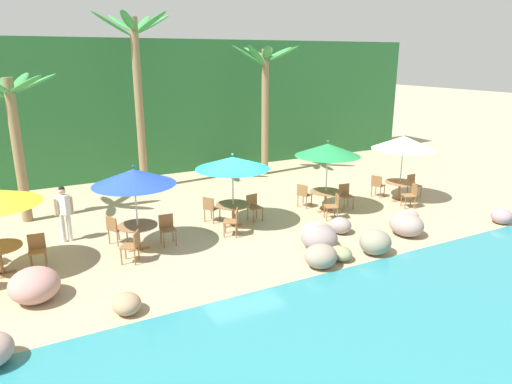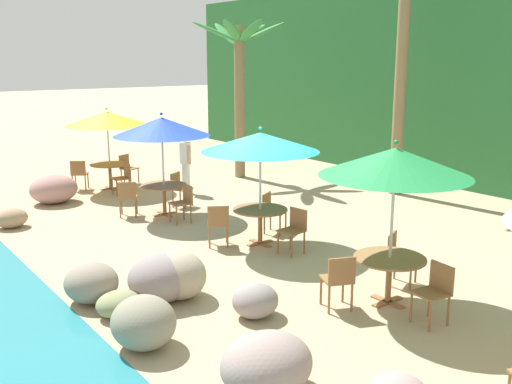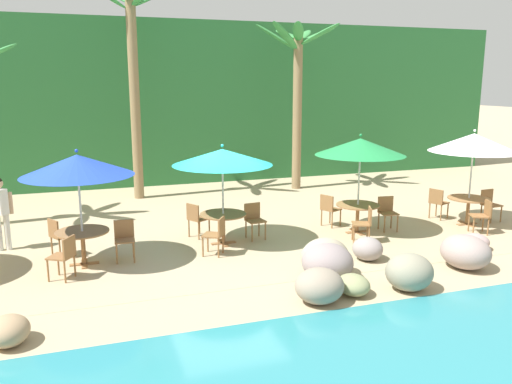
{
  "view_description": "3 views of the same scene",
  "coord_description": "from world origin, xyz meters",
  "px_view_note": "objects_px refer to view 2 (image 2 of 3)",
  "views": [
    {
      "loc": [
        -5.96,
        -12.62,
        5.29
      ],
      "look_at": [
        0.63,
        -0.19,
        1.15
      ],
      "focal_mm": 32.63,
      "sensor_mm": 36.0,
      "label": 1
    },
    {
      "loc": [
        8.97,
        -6.67,
        3.7
      ],
      "look_at": [
        0.05,
        0.04,
        1.12
      ],
      "focal_mm": 40.85,
      "sensor_mm": 36.0,
      "label": 2
    },
    {
      "loc": [
        -3.07,
        -11.36,
        3.79
      ],
      "look_at": [
        0.71,
        -0.15,
        1.28
      ],
      "focal_mm": 36.5,
      "sensor_mm": 36.0,
      "label": 3
    }
  ],
  "objects_px": {
    "palm_tree_second": "(405,25)",
    "chair_green_seaward": "(436,289)",
    "umbrella_yellow": "(107,119)",
    "palm_tree_nearest": "(240,72)",
    "dining_table_green": "(389,265)",
    "umbrella_teal": "(260,142)",
    "umbrella_blue": "(162,127)",
    "dining_table_yellow": "(110,168)",
    "dining_table_teal": "(260,215)",
    "chair_yellow_left": "(79,173)",
    "chair_blue_left": "(128,196)",
    "chair_green_left": "(339,278)",
    "chair_yellow_seaward": "(124,176)",
    "chair_blue_inland": "(179,187)",
    "chair_yellow_inland": "(127,167)",
    "chair_teal_left": "(218,222)",
    "waiter_in_white": "(185,158)",
    "chair_teal_inland": "(271,209)",
    "chair_green_inland": "(398,254)",
    "umbrella_green": "(395,162)",
    "dining_table_blue": "(164,190)",
    "chair_blue_seaward": "(184,201)",
    "chair_teal_seaward": "(294,228)"
  },
  "relations": [
    {
      "from": "chair_teal_seaward",
      "to": "dining_table_green",
      "type": "relative_size",
      "value": 0.79
    },
    {
      "from": "chair_teal_inland",
      "to": "waiter_in_white",
      "type": "bearing_deg",
      "value": 174.24
    },
    {
      "from": "palm_tree_second",
      "to": "chair_green_seaward",
      "type": "bearing_deg",
      "value": -46.36
    },
    {
      "from": "chair_blue_left",
      "to": "chair_green_left",
      "type": "bearing_deg",
      "value": 2.17
    },
    {
      "from": "chair_blue_inland",
      "to": "dining_table_teal",
      "type": "height_order",
      "value": "chair_blue_inland"
    },
    {
      "from": "umbrella_yellow",
      "to": "chair_teal_seaward",
      "type": "relative_size",
      "value": 2.69
    },
    {
      "from": "umbrella_yellow",
      "to": "palm_tree_nearest",
      "type": "distance_m",
      "value": 4.28
    },
    {
      "from": "dining_table_yellow",
      "to": "dining_table_teal",
      "type": "relative_size",
      "value": 1.0
    },
    {
      "from": "chair_yellow_inland",
      "to": "chair_teal_left",
      "type": "height_order",
      "value": "same"
    },
    {
      "from": "chair_green_seaward",
      "to": "chair_green_inland",
      "type": "distance_m",
      "value": 1.49
    },
    {
      "from": "chair_teal_seaward",
      "to": "chair_teal_left",
      "type": "height_order",
      "value": "same"
    },
    {
      "from": "chair_teal_seaward",
      "to": "dining_table_blue",
      "type": "bearing_deg",
      "value": -170.58
    },
    {
      "from": "chair_blue_left",
      "to": "umbrella_green",
      "type": "xyz_separation_m",
      "value": [
        7.01,
        1.07,
        1.7
      ]
    },
    {
      "from": "dining_table_teal",
      "to": "chair_teal_inland",
      "type": "distance_m",
      "value": 0.86
    },
    {
      "from": "dining_table_teal",
      "to": "chair_green_inland",
      "type": "bearing_deg",
      "value": 10.23
    },
    {
      "from": "palm_tree_nearest",
      "to": "dining_table_yellow",
      "type": "bearing_deg",
      "value": -101.0
    },
    {
      "from": "chair_yellow_left",
      "to": "umbrella_teal",
      "type": "bearing_deg",
      "value": 9.2
    },
    {
      "from": "dining_table_yellow",
      "to": "chair_blue_left",
      "type": "height_order",
      "value": "chair_blue_left"
    },
    {
      "from": "umbrella_yellow",
      "to": "chair_blue_inland",
      "type": "xyz_separation_m",
      "value": [
        2.94,
        0.59,
        -1.52
      ]
    },
    {
      "from": "chair_yellow_left",
      "to": "chair_blue_inland",
      "type": "distance_m",
      "value": 3.59
    },
    {
      "from": "chair_yellow_seaward",
      "to": "dining_table_green",
      "type": "relative_size",
      "value": 0.79
    },
    {
      "from": "dining_table_yellow",
      "to": "chair_yellow_left",
      "type": "xyz_separation_m",
      "value": [
        -0.38,
        -0.76,
        -0.1
      ]
    },
    {
      "from": "chair_blue_left",
      "to": "dining_table_green",
      "type": "relative_size",
      "value": 0.79
    },
    {
      "from": "chair_blue_left",
      "to": "dining_table_teal",
      "type": "relative_size",
      "value": 0.79
    },
    {
      "from": "chair_blue_seaward",
      "to": "palm_tree_second",
      "type": "bearing_deg",
      "value": 80.93
    },
    {
      "from": "dining_table_yellow",
      "to": "chair_blue_seaward",
      "type": "distance_m",
      "value": 4.29
    },
    {
      "from": "chair_blue_inland",
      "to": "waiter_in_white",
      "type": "distance_m",
      "value": 1.6
    },
    {
      "from": "chair_teal_seaward",
      "to": "chair_blue_inland",
      "type": "bearing_deg",
      "value": 179.64
    },
    {
      "from": "chair_teal_seaward",
      "to": "umbrella_blue",
      "type": "bearing_deg",
      "value": -170.58
    },
    {
      "from": "umbrella_yellow",
      "to": "umbrella_teal",
      "type": "relative_size",
      "value": 0.98
    },
    {
      "from": "chair_green_left",
      "to": "waiter_in_white",
      "type": "distance_m",
      "value": 8.42
    },
    {
      "from": "umbrella_blue",
      "to": "palm_tree_second",
      "type": "xyz_separation_m",
      "value": [
        1.84,
        6.23,
        2.4
      ]
    },
    {
      "from": "dining_table_yellow",
      "to": "waiter_in_white",
      "type": "xyz_separation_m",
      "value": [
        1.72,
        1.5,
        0.37
      ]
    },
    {
      "from": "chair_green_left",
      "to": "chair_green_seaward",
      "type": "bearing_deg",
      "value": 35.69
    },
    {
      "from": "chair_yellow_inland",
      "to": "chair_green_left",
      "type": "xyz_separation_m",
      "value": [
        10.29,
        -1.36,
        0.0
      ]
    },
    {
      "from": "umbrella_yellow",
      "to": "chair_teal_left",
      "type": "distance_m",
      "value": 6.45
    },
    {
      "from": "chair_yellow_inland",
      "to": "chair_green_seaward",
      "type": "bearing_deg",
      "value": -2.81
    },
    {
      "from": "chair_yellow_seaward",
      "to": "palm_tree_nearest",
      "type": "relative_size",
      "value": 0.18
    },
    {
      "from": "umbrella_teal",
      "to": "chair_green_inland",
      "type": "height_order",
      "value": "umbrella_teal"
    },
    {
      "from": "chair_yellow_inland",
      "to": "palm_tree_nearest",
      "type": "xyz_separation_m",
      "value": [
        1.22,
        3.29,
        2.75
      ]
    },
    {
      "from": "dining_table_green",
      "to": "umbrella_teal",
      "type": "bearing_deg",
      "value": 177.0
    },
    {
      "from": "chair_yellow_left",
      "to": "dining_table_blue",
      "type": "xyz_separation_m",
      "value": [
        3.82,
        0.66,
        0.1
      ]
    },
    {
      "from": "umbrella_teal",
      "to": "umbrella_green",
      "type": "height_order",
      "value": "umbrella_green"
    },
    {
      "from": "chair_yellow_seaward",
      "to": "chair_blue_inland",
      "type": "distance_m",
      "value": 2.16
    },
    {
      "from": "chair_blue_seaward",
      "to": "chair_teal_seaward",
      "type": "height_order",
      "value": "same"
    },
    {
      "from": "umbrella_yellow",
      "to": "dining_table_yellow",
      "type": "bearing_deg",
      "value": 180.0
    },
    {
      "from": "dining_table_teal",
      "to": "chair_green_left",
      "type": "bearing_deg",
      "value": -17.15
    },
    {
      "from": "waiter_in_white",
      "to": "chair_teal_inland",
      "type": "bearing_deg",
      "value": -5.76
    },
    {
      "from": "dining_table_blue",
      "to": "chair_blue_seaward",
      "type": "relative_size",
      "value": 1.26
    },
    {
      "from": "umbrella_green",
      "to": "chair_green_seaward",
      "type": "height_order",
      "value": "umbrella_green"
    }
  ]
}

